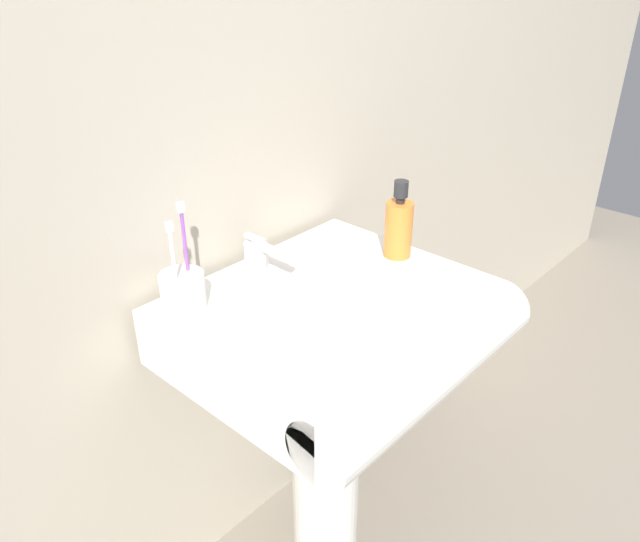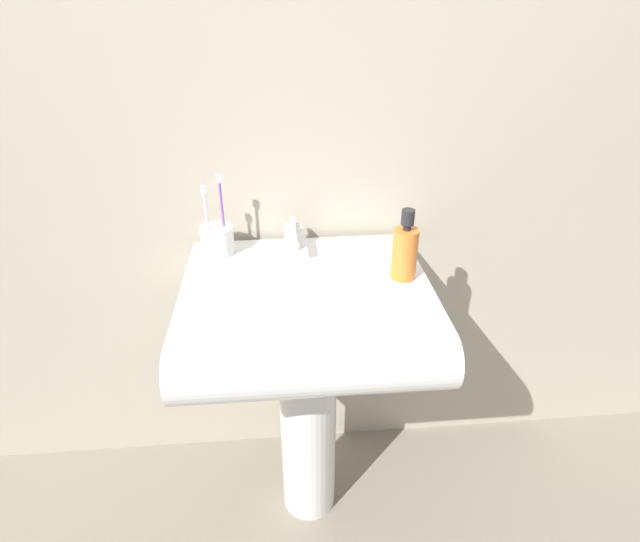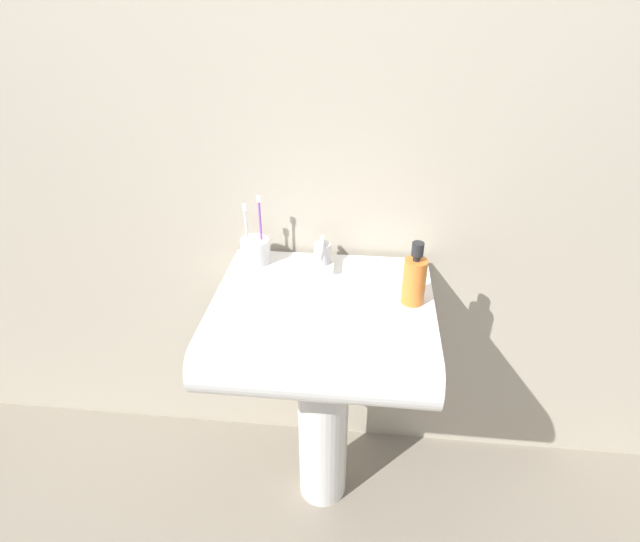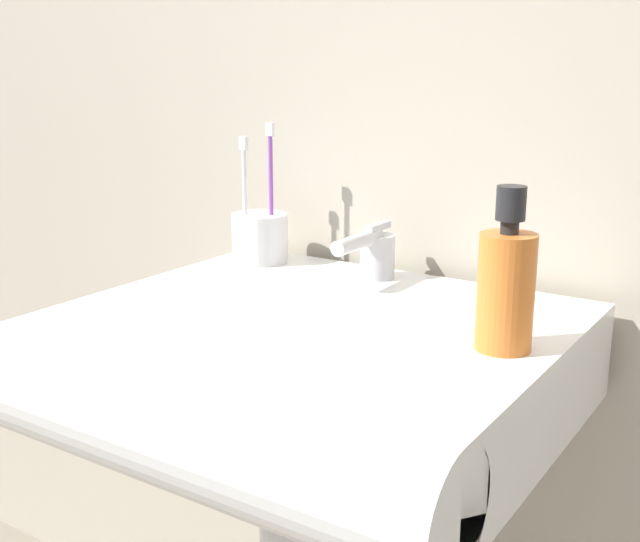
# 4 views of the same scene
# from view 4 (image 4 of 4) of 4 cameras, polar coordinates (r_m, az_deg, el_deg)

# --- Properties ---
(wall_back) EXTENTS (5.00, 0.05, 2.40)m
(wall_back) POSITION_cam_4_polar(r_m,az_deg,el_deg) (1.23, 7.80, 16.94)
(wall_back) COLOR #B7AD99
(wall_back) RESTS_ON ground
(sink_basin) EXTENTS (0.61, 0.56, 0.13)m
(sink_basin) POSITION_cam_4_polar(r_m,az_deg,el_deg) (1.01, -1.68, -7.23)
(sink_basin) COLOR white
(sink_basin) RESTS_ON sink_pedestal
(faucet) EXTENTS (0.05, 0.14, 0.08)m
(faucet) POSITION_cam_4_polar(r_m,az_deg,el_deg) (1.17, 3.81, 1.36)
(faucet) COLOR silver
(faucet) RESTS_ON sink_basin
(toothbrush_cup) EXTENTS (0.09, 0.09, 0.22)m
(toothbrush_cup) POSITION_cam_4_polar(r_m,az_deg,el_deg) (1.28, -4.30, 2.50)
(toothbrush_cup) COLOR white
(toothbrush_cup) RESTS_ON sink_basin
(soap_bottle) EXTENTS (0.06, 0.06, 0.18)m
(soap_bottle) POSITION_cam_4_polar(r_m,az_deg,el_deg) (0.90, 13.09, -1.03)
(soap_bottle) COLOR orange
(soap_bottle) RESTS_ON sink_basin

